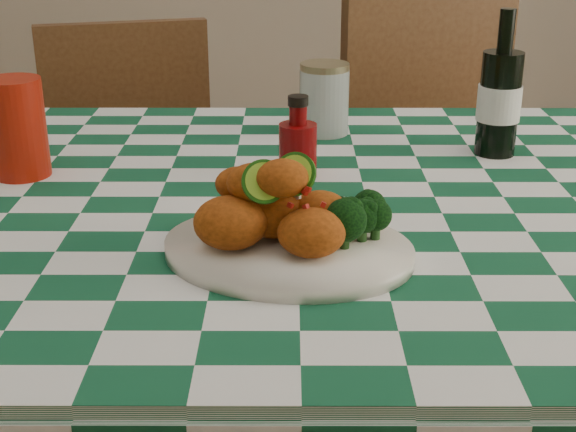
# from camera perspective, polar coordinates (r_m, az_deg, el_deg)

# --- Properties ---
(dining_table) EXTENTS (1.66, 1.06, 0.79)m
(dining_table) POSITION_cam_1_polar(r_m,az_deg,el_deg) (1.38, 0.57, -14.00)
(dining_table) COLOR #124F30
(dining_table) RESTS_ON ground
(plate) EXTENTS (0.37, 0.32, 0.02)m
(plate) POSITION_cam_1_polar(r_m,az_deg,el_deg) (1.00, -0.00, -2.45)
(plate) COLOR silver
(plate) RESTS_ON dining_table
(fried_chicken_pile) EXTENTS (0.17, 0.13, 0.11)m
(fried_chicken_pile) POSITION_cam_1_polar(r_m,az_deg,el_deg) (0.97, -0.38, 0.98)
(fried_chicken_pile) COLOR #B14911
(fried_chicken_pile) RESTS_ON plate
(broccoli_side) EXTENTS (0.08, 0.08, 0.06)m
(broccoli_side) POSITION_cam_1_polar(r_m,az_deg,el_deg) (1.00, 5.36, -0.11)
(broccoli_side) COLOR black
(broccoli_side) RESTS_ON plate
(red_tumbler) EXTENTS (0.11, 0.11, 0.16)m
(red_tumbler) POSITION_cam_1_polar(r_m,az_deg,el_deg) (1.33, -18.69, 5.95)
(red_tumbler) COLOR #A01808
(red_tumbler) RESTS_ON dining_table
(ketchup_bottle) EXTENTS (0.07, 0.07, 0.13)m
(ketchup_bottle) POSITION_cam_1_polar(r_m,az_deg,el_deg) (1.26, 0.71, 5.67)
(ketchup_bottle) COLOR #640506
(ketchup_bottle) RESTS_ON dining_table
(mason_jar) EXTENTS (0.11, 0.11, 0.13)m
(mason_jar) POSITION_cam_1_polar(r_m,az_deg,el_deg) (1.50, 2.59, 8.33)
(mason_jar) COLOR #B2BCBA
(mason_jar) RESTS_ON dining_table
(beer_bottle) EXTENTS (0.10, 0.10, 0.25)m
(beer_bottle) POSITION_cam_1_polar(r_m,az_deg,el_deg) (1.40, 14.90, 9.09)
(beer_bottle) COLOR black
(beer_bottle) RESTS_ON dining_table
(wooden_chair_left) EXTENTS (0.52, 0.53, 0.91)m
(wooden_chair_left) POSITION_cam_1_polar(r_m,az_deg,el_deg) (1.98, -10.34, -0.55)
(wooden_chair_left) COLOR #472814
(wooden_chair_left) RESTS_ON ground
(wooden_chair_right) EXTENTS (0.60, 0.61, 1.01)m
(wooden_chair_right) POSITION_cam_1_polar(r_m,az_deg,el_deg) (1.98, 12.28, 0.91)
(wooden_chair_right) COLOR #472814
(wooden_chair_right) RESTS_ON ground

